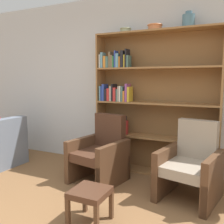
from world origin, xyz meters
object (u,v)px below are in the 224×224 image
bowl_stoneware (155,27)px  footstool (90,196)px  bookshelf (144,105)px  vase_tall (189,21)px  bowl_terracotta (126,30)px  armchair_leather (101,153)px  armchair_cushioned (191,166)px

bowl_stoneware → footstool: (-0.17, -1.59, -1.89)m
bookshelf → vase_tall: (0.61, -0.02, 1.18)m
bowl_terracotta → armchair_leather: 1.88m
footstool → bowl_stoneware: bearing=83.9°
bowl_stoneware → armchair_cushioned: size_ratio=0.24×
vase_tall → bookshelf: bearing=178.1°
bowl_stoneware → armchair_cushioned: bowl_stoneware is taller
bowl_stoneware → footstool: 2.48m
bowl_stoneware → vase_tall: vase_tall is taller
armchair_leather → footstool: (0.41, -0.99, -0.11)m
vase_tall → armchair_cushioned: size_ratio=0.23×
bookshelf → footstool: size_ratio=5.95×
bookshelf → bowl_stoneware: size_ratio=9.71×
bookshelf → footstool: (-0.02, -1.61, -0.75)m
bowl_terracotta → armchair_cushioned: size_ratio=0.19×
vase_tall → footstool: 2.58m
armchair_cushioned → armchair_leather: bearing=11.6°
bookshelf → armchair_cushioned: bearing=-38.1°
footstool → armchair_leather: bearing=112.3°
armchair_cushioned → vase_tall: bearing=-61.4°
bowl_terracotta → armchair_leather: bearing=-101.3°
bowl_terracotta → vase_tall: vase_tall is taller
bowl_stoneware → vase_tall: bearing=0.0°
bowl_terracotta → armchair_cushioned: (1.11, -0.60, -1.77)m
bookshelf → armchair_cushioned: size_ratio=2.29×
bookshelf → armchair_cushioned: (0.80, -0.62, -0.65)m
bookshelf → footstool: bookshelf is taller
armchair_cushioned → bowl_stoneware: bearing=-31.3°
bookshelf → bowl_stoneware: (0.15, -0.02, 1.13)m
vase_tall → armchair_cushioned: 1.93m
bookshelf → armchair_leather: (-0.43, -0.62, -0.65)m
bookshelf → bowl_terracotta: 1.17m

